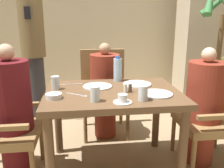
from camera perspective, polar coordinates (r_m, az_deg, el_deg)
ground_plane at (r=2.37m, az=0.13°, el=-18.62°), size 16.00×16.00×0.00m
wall_back at (r=4.27m, az=-3.95°, el=16.34°), size 8.00×0.06×2.80m
pillar_stone at (r=4.02m, az=19.11°, el=14.91°), size 0.48×0.48×2.70m
dining_table at (r=2.09m, az=0.14°, el=-4.47°), size 1.11×0.81×0.73m
diner_in_left_chair at (r=2.17m, az=-21.82°, el=-6.05°), size 0.32×0.32×1.13m
chair_far_side at (r=2.89m, az=-1.90°, el=-1.25°), size 0.52×0.52×0.95m
diner_in_far_chair at (r=2.74m, az=-1.62°, el=-1.33°), size 0.32×0.32×1.05m
chair_right_side at (r=2.44m, az=23.22°, el=-5.76°), size 0.52×0.52×0.95m
diner_in_right_chair at (r=2.35m, az=20.21°, el=-4.88°), size 0.32×0.32×1.07m
standing_host at (r=3.29m, az=-17.57°, el=8.05°), size 0.30×0.34×1.76m
potted_palm at (r=3.29m, az=23.19°, el=4.82°), size 0.65×0.66×1.82m
plate_main_left at (r=2.18m, az=-3.33°, el=-0.54°), size 0.25×0.25×0.01m
plate_main_right at (r=2.26m, az=5.80°, el=-0.02°), size 0.25×0.25×0.01m
plate_dessert_center at (r=2.00m, az=10.12°, el=-2.22°), size 0.25×0.25×0.01m
teacup_with_saucer at (r=1.78m, az=2.44°, el=-3.55°), size 0.14×0.14×0.06m
bowl_small at (r=1.93m, az=-13.17°, el=-2.67°), size 0.12×0.12×0.04m
water_bottle at (r=2.36m, az=1.30°, el=3.36°), size 0.08×0.08×0.24m
glass_tall_near at (r=1.83m, az=7.10°, el=-2.07°), size 0.07×0.07×0.11m
glass_tall_mid at (r=1.80m, az=-3.88°, el=-2.27°), size 0.07×0.07×0.11m
glass_tall_far at (r=2.15m, az=-12.82°, el=0.27°), size 0.07×0.07×0.11m
salt_shaker at (r=2.02m, az=3.08°, el=-0.95°), size 0.03×0.03×0.07m
pepper_shaker at (r=2.03m, az=4.17°, el=-0.96°), size 0.03×0.03×0.07m
fork_beside_plate at (r=1.97m, az=-7.58°, el=-2.51°), size 0.17×0.13×0.00m
knife_beside_plate at (r=2.28m, az=-9.11°, el=-0.08°), size 0.21×0.03×0.00m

